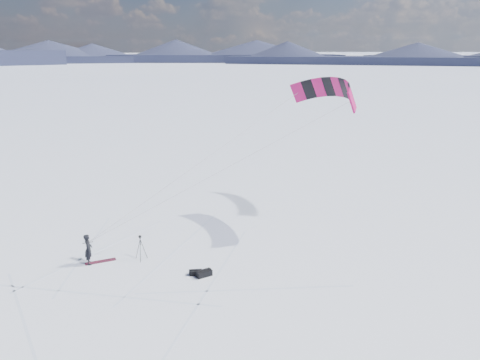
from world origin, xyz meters
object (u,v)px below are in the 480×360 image
object	(u,v)px
tripod	(140,244)
gear_bag_a	(204,273)
gear_bag_b	(196,272)
snowkiter	(90,264)
snowboard	(101,261)

from	to	relation	value
tripod	gear_bag_a	distance (m)	4.09
gear_bag_a	gear_bag_b	distance (m)	0.46
snowkiter	gear_bag_b	xyz separation A→B (m)	(5.03, -3.02, 0.13)
snowkiter	tripod	distance (m)	2.82
snowkiter	gear_bag_b	world-z (taller)	snowkiter
snowboard	tripod	distance (m)	2.31
snowkiter	gear_bag_b	distance (m)	5.87
snowkiter	tripod	size ratio (longest dim) A/B	1.21
snowboard	gear_bag_b	xyz separation A→B (m)	(4.47, -3.07, 0.11)
snowboard	gear_bag_a	world-z (taller)	gear_bag_a
gear_bag_b	snowkiter	bearing A→B (deg)	160.70
gear_bag_a	snowboard	bearing A→B (deg)	131.44
tripod	gear_bag_a	bearing A→B (deg)	-62.82
tripod	snowboard	bearing A→B (deg)	153.65
gear_bag_b	gear_bag_a	bearing A→B (deg)	-26.21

